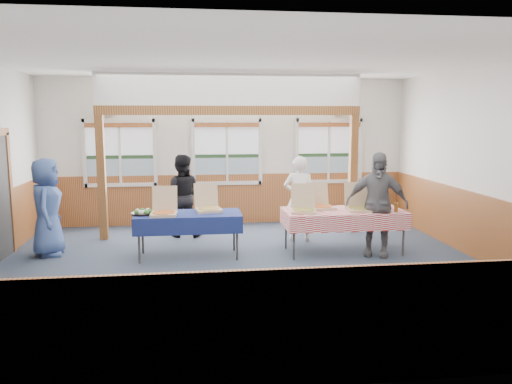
{
  "coord_description": "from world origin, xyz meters",
  "views": [
    {
      "loc": [
        -0.74,
        -7.52,
        2.39
      ],
      "look_at": [
        0.33,
        1.0,
        1.07
      ],
      "focal_mm": 35.0,
      "sensor_mm": 36.0,
      "label": 1
    }
  ],
  "objects_px": {
    "woman_black": "(182,196)",
    "person_grey": "(377,204)",
    "man_blue": "(47,207)",
    "table_right": "(344,213)",
    "table_left": "(188,217)",
    "woman_white": "(299,199)"
  },
  "relations": [
    {
      "from": "table_left",
      "to": "person_grey",
      "type": "relative_size",
      "value": 1.08
    },
    {
      "from": "woman_white",
      "to": "person_grey",
      "type": "distance_m",
      "value": 1.62
    },
    {
      "from": "woman_black",
      "to": "person_grey",
      "type": "distance_m",
      "value": 3.8
    },
    {
      "from": "table_left",
      "to": "man_blue",
      "type": "xyz_separation_m",
      "value": [
        -2.4,
        0.41,
        0.14
      ]
    },
    {
      "from": "table_left",
      "to": "woman_black",
      "type": "height_order",
      "value": "woman_black"
    },
    {
      "from": "table_left",
      "to": "person_grey",
      "type": "bearing_deg",
      "value": -21.16
    },
    {
      "from": "table_right",
      "to": "person_grey",
      "type": "relative_size",
      "value": 1.26
    },
    {
      "from": "table_right",
      "to": "man_blue",
      "type": "xyz_separation_m",
      "value": [
        -5.1,
        0.47,
        0.13
      ]
    },
    {
      "from": "woman_white",
      "to": "woman_black",
      "type": "relative_size",
      "value": 1.0
    },
    {
      "from": "woman_white",
      "to": "person_grey",
      "type": "relative_size",
      "value": 0.92
    },
    {
      "from": "table_left",
      "to": "table_right",
      "type": "bearing_deg",
      "value": -16.9
    },
    {
      "from": "man_blue",
      "to": "person_grey",
      "type": "distance_m",
      "value": 5.64
    },
    {
      "from": "person_grey",
      "to": "woman_white",
      "type": "bearing_deg",
      "value": 155.87
    },
    {
      "from": "table_right",
      "to": "man_blue",
      "type": "height_order",
      "value": "man_blue"
    },
    {
      "from": "table_right",
      "to": "woman_black",
      "type": "relative_size",
      "value": 1.38
    },
    {
      "from": "woman_black",
      "to": "man_blue",
      "type": "height_order",
      "value": "man_blue"
    },
    {
      "from": "table_left",
      "to": "person_grey",
      "type": "distance_m",
      "value": 3.22
    },
    {
      "from": "woman_white",
      "to": "woman_black",
      "type": "height_order",
      "value": "same"
    },
    {
      "from": "woman_black",
      "to": "table_right",
      "type": "bearing_deg",
      "value": 158.5
    },
    {
      "from": "table_left",
      "to": "table_right",
      "type": "xyz_separation_m",
      "value": [
        2.7,
        -0.05,
        0.01
      ]
    },
    {
      "from": "person_grey",
      "to": "table_right",
      "type": "bearing_deg",
      "value": 176.87
    },
    {
      "from": "table_left",
      "to": "woman_white",
      "type": "height_order",
      "value": "woman_white"
    }
  ]
}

